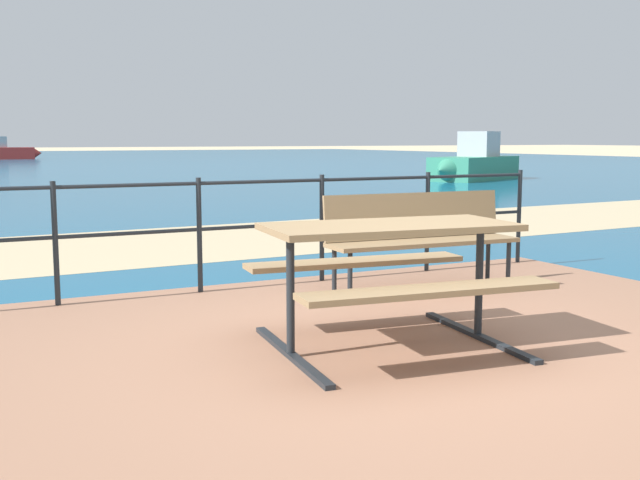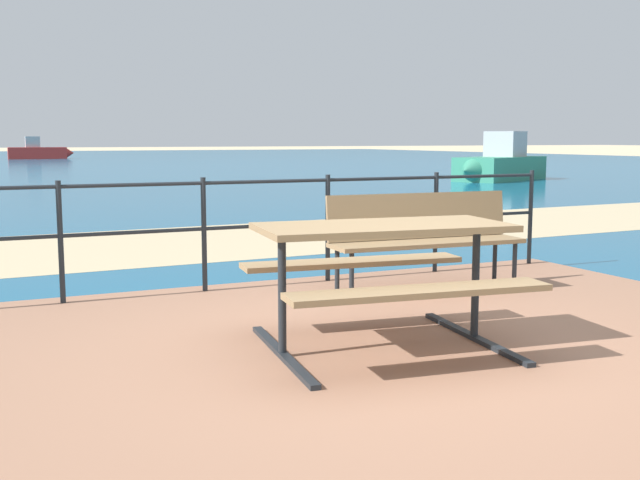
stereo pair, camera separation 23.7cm
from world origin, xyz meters
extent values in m
plane|color=beige|center=(0.00, 0.00, 0.00)|extent=(240.00, 240.00, 0.00)
cube|color=#996B51|center=(0.00, 0.00, 0.03)|extent=(6.40, 5.20, 0.06)
cube|color=#145B84|center=(0.00, 40.00, 0.01)|extent=(90.00, 90.00, 0.01)
cube|color=tan|center=(0.00, 5.85, 0.01)|extent=(54.10, 5.72, 0.01)
cube|color=#8C704C|center=(-0.10, 0.11, 0.83)|extent=(1.62, 0.88, 0.04)
cube|color=#8C704C|center=(-0.16, -0.42, 0.52)|extent=(1.57, 0.44, 0.04)
cube|color=#8C704C|center=(-0.03, 0.65, 0.52)|extent=(1.57, 0.44, 0.04)
cylinder|color=#1E2328|center=(-0.75, 0.19, 0.44)|extent=(0.06, 0.06, 0.77)
cube|color=#1E2328|center=(-0.75, 0.19, 0.07)|extent=(0.22, 1.34, 0.03)
cylinder|color=#1E2328|center=(0.55, 0.04, 0.44)|extent=(0.06, 0.06, 0.77)
cube|color=#1E2328|center=(0.55, 0.04, 0.07)|extent=(0.22, 1.34, 0.03)
cube|color=#8C704C|center=(1.10, 1.46, 0.49)|extent=(1.73, 0.50, 0.04)
cube|color=#8C704C|center=(1.11, 1.64, 0.71)|extent=(1.71, 0.18, 0.39)
cylinder|color=#1E2328|center=(0.32, 1.36, 0.28)|extent=(0.04, 0.04, 0.43)
cylinder|color=#1E2328|center=(0.34, 1.66, 0.28)|extent=(0.04, 0.04, 0.43)
cylinder|color=#1E2328|center=(1.86, 1.26, 0.28)|extent=(0.04, 0.04, 0.43)
cylinder|color=#1E2328|center=(1.88, 1.56, 0.28)|extent=(0.04, 0.04, 0.43)
cylinder|color=#1E2328|center=(-1.77, 2.37, 0.55)|extent=(0.04, 0.04, 0.98)
cylinder|color=#1E2328|center=(-0.59, 2.37, 0.55)|extent=(0.04, 0.04, 0.98)
cylinder|color=#1E2328|center=(0.59, 2.37, 0.55)|extent=(0.04, 0.04, 0.98)
cylinder|color=#1E2328|center=(1.77, 2.37, 0.55)|extent=(0.04, 0.04, 0.98)
cylinder|color=#1E2328|center=(2.95, 2.37, 0.55)|extent=(0.04, 0.04, 0.98)
cylinder|color=#1E2328|center=(0.00, 2.37, 0.99)|extent=(5.90, 0.03, 0.03)
cylinder|color=#1E2328|center=(0.00, 2.37, 0.60)|extent=(5.90, 0.03, 0.03)
cube|color=#338466|center=(13.56, 16.51, 0.39)|extent=(4.05, 2.95, 0.76)
cube|color=#A5A8AD|center=(13.81, 16.63, 1.19)|extent=(1.38, 1.40, 0.83)
cone|color=#338466|center=(11.62, 15.61, 0.39)|extent=(0.75, 0.84, 0.69)
cube|color=red|center=(2.07, 50.79, 0.40)|extent=(3.69, 1.28, 0.77)
cube|color=#A5A8AD|center=(1.79, 50.80, 1.14)|extent=(0.92, 0.86, 0.72)
cone|color=red|center=(4.15, 50.75, 0.40)|extent=(0.51, 0.71, 0.70)
camera|label=1|loc=(-2.65, -3.92, 1.37)|focal=43.27mm
camera|label=2|loc=(-2.44, -4.02, 1.37)|focal=43.27mm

